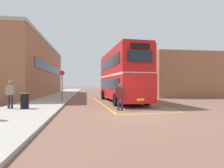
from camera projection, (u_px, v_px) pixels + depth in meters
ground_plane at (108, 96)px, 24.30m from camera, size 135.60×135.60×0.00m
sidewalk_left at (60, 95)px, 25.77m from camera, size 4.00×57.60×0.14m
brick_building_left at (26, 69)px, 26.13m from camera, size 6.89×21.90×7.53m
depot_building_right at (166, 77)px, 29.07m from camera, size 8.58×15.30×5.70m
double_decker_bus at (121, 75)px, 17.10m from camera, size 3.33×10.02×4.75m
single_deck_bus at (122, 84)px, 34.90m from camera, size 2.96×9.67×3.02m
pedestrian_boarding at (120, 95)px, 11.59m from camera, size 0.57×0.29×1.72m
pedestrian_waiting_near at (10, 92)px, 11.46m from camera, size 0.57×0.36×1.77m
litter_bin at (25, 101)px, 11.47m from camera, size 0.53×0.53×0.98m
bus_stop_sign at (62, 83)px, 16.05m from camera, size 0.43×0.14×2.74m
bay_marking_yellow at (126, 104)px, 15.26m from camera, size 5.04×12.17×0.01m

